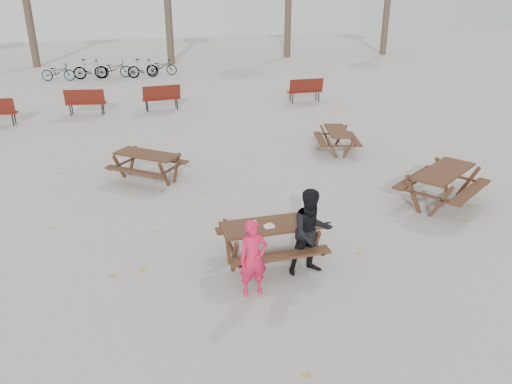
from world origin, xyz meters
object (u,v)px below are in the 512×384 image
object	(u,v)px
child	(253,258)
picnic_table_north	(148,167)
food_tray	(269,226)
picnic_table_east	(442,187)
adult	(311,232)
picnic_table_far	(337,141)
soda_bottle	(255,225)
main_picnic_table	(271,233)

from	to	relation	value
child	picnic_table_north	xyz separation A→B (m)	(-1.30, 5.74, -0.31)
food_tray	picnic_table_east	xyz separation A→B (m)	(4.69, 1.56, -0.38)
picnic_table_north	food_tray	bearing A→B (deg)	-29.51
picnic_table_east	picnic_table_north	world-z (taller)	picnic_table_east
adult	picnic_table_east	distance (m)	4.53
child	picnic_table_far	world-z (taller)	child
soda_bottle	child	world-z (taller)	child
child	adult	xyz separation A→B (m)	(1.15, 0.37, 0.13)
main_picnic_table	adult	xyz separation A→B (m)	(0.58, -0.55, 0.22)
child	picnic_table_far	bearing A→B (deg)	51.44
main_picnic_table	soda_bottle	xyz separation A→B (m)	(-0.32, -0.09, 0.26)
child	picnic_table_east	size ratio (longest dim) A/B	0.69
soda_bottle	picnic_table_north	xyz separation A→B (m)	(-1.56, 4.91, -0.48)
main_picnic_table	picnic_table_north	size ratio (longest dim) A/B	1.06
main_picnic_table	picnic_table_east	distance (m)	4.85
soda_bottle	picnic_table_far	size ratio (longest dim) A/B	0.11
main_picnic_table	picnic_table_north	bearing A→B (deg)	111.29
picnic_table_north	picnic_table_far	xyz separation A→B (m)	(5.76, 0.90, -0.03)
picnic_table_east	child	bearing A→B (deg)	171.46
food_tray	child	size ratio (longest dim) A/B	0.13
adult	picnic_table_far	bearing A→B (deg)	58.15
main_picnic_table	child	distance (m)	1.09
food_tray	adult	xyz separation A→B (m)	(0.64, -0.44, 0.01)
food_tray	picnic_table_far	bearing A→B (deg)	55.94
adult	picnic_table_far	distance (m)	7.10
food_tray	soda_bottle	bearing A→B (deg)	174.81
adult	picnic_table_east	size ratio (longest dim) A/B	0.83
picnic_table_east	picnic_table_far	xyz separation A→B (m)	(-0.74, 4.27, -0.09)
child	adult	size ratio (longest dim) A/B	0.84
food_tray	picnic_table_north	distance (m)	5.28
child	picnic_table_north	bearing A→B (deg)	98.09
main_picnic_table	soda_bottle	bearing A→B (deg)	-164.85
food_tray	child	bearing A→B (deg)	-122.45
child	soda_bottle	bearing A→B (deg)	68.26
main_picnic_table	picnic_table_north	xyz separation A→B (m)	(-1.88, 4.83, -0.22)
food_tray	soda_bottle	distance (m)	0.27
picnic_table_east	picnic_table_far	bearing A→B (deg)	66.82
adult	main_picnic_table	bearing A→B (deg)	132.43
child	food_tray	bearing A→B (deg)	52.86
main_picnic_table	picnic_table_east	size ratio (longest dim) A/B	0.93
picnic_table_north	soda_bottle	bearing A→B (deg)	-32.12
adult	picnic_table_east	bearing A→B (deg)	22.24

